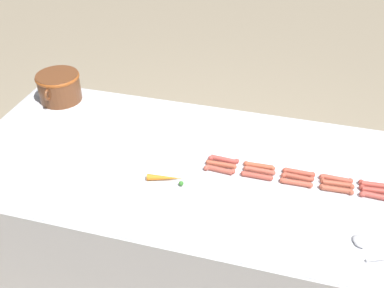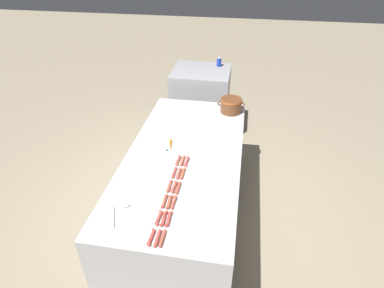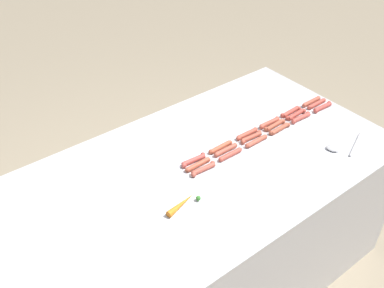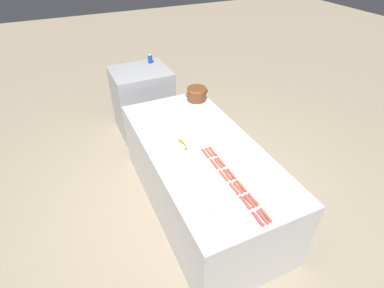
% 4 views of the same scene
% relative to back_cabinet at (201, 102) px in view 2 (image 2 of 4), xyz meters
% --- Properties ---
extents(ground_plane, '(20.00, 20.00, 0.00)m').
position_rel_back_cabinet_xyz_m(ground_plane, '(0.10, -1.81, -0.50)').
color(ground_plane, gray).
extents(griddle_counter, '(1.09, 2.31, 0.85)m').
position_rel_back_cabinet_xyz_m(griddle_counter, '(0.10, -1.81, -0.08)').
color(griddle_counter, '#BCBCC1').
rests_on(griddle_counter, ground_plane).
extents(back_cabinet, '(0.82, 0.73, 1.01)m').
position_rel_back_cabinet_xyz_m(back_cabinet, '(0.00, 0.00, 0.00)').
color(back_cabinet, '#A0A0A4').
rests_on(back_cabinet, ground_plane).
extents(hot_dog_0, '(0.03, 0.15, 0.03)m').
position_rel_back_cabinet_xyz_m(hot_dog_0, '(0.07, -2.85, 0.36)').
color(hot_dog_0, '#B9463E').
rests_on(hot_dog_0, griddle_counter).
extents(hot_dog_1, '(0.03, 0.15, 0.03)m').
position_rel_back_cabinet_xyz_m(hot_dog_1, '(0.08, -2.67, 0.36)').
color(hot_dog_1, '#B64A40').
rests_on(hot_dog_1, griddle_counter).
extents(hot_dog_2, '(0.03, 0.15, 0.03)m').
position_rel_back_cabinet_xyz_m(hot_dog_2, '(0.08, -2.49, 0.36)').
color(hot_dog_2, '#AD523B').
rests_on(hot_dog_2, griddle_counter).
extents(hot_dog_3, '(0.03, 0.15, 0.03)m').
position_rel_back_cabinet_xyz_m(hot_dog_3, '(0.07, -2.31, 0.36)').
color(hot_dog_3, '#B8523E').
rests_on(hot_dog_3, griddle_counter).
extents(hot_dog_4, '(0.03, 0.15, 0.03)m').
position_rel_back_cabinet_xyz_m(hot_dog_4, '(0.08, -2.13, 0.36)').
color(hot_dog_4, '#B34A3C').
rests_on(hot_dog_4, griddle_counter).
extents(hot_dog_5, '(0.04, 0.15, 0.03)m').
position_rel_back_cabinet_xyz_m(hot_dog_5, '(0.07, -1.95, 0.36)').
color(hot_dog_5, '#B04E3F').
rests_on(hot_dog_5, griddle_counter).
extents(hot_dog_6, '(0.03, 0.15, 0.03)m').
position_rel_back_cabinet_xyz_m(hot_dog_6, '(0.12, -2.85, 0.36)').
color(hot_dog_6, '#B6493D').
rests_on(hot_dog_6, griddle_counter).
extents(hot_dog_7, '(0.04, 0.15, 0.03)m').
position_rel_back_cabinet_xyz_m(hot_dog_7, '(0.12, -2.67, 0.36)').
color(hot_dog_7, '#B3453A').
rests_on(hot_dog_7, griddle_counter).
extents(hot_dog_8, '(0.03, 0.15, 0.03)m').
position_rel_back_cabinet_xyz_m(hot_dog_8, '(0.12, -2.50, 0.36)').
color(hot_dog_8, '#AD5039').
rests_on(hot_dog_8, griddle_counter).
extents(hot_dog_9, '(0.03, 0.15, 0.03)m').
position_rel_back_cabinet_xyz_m(hot_dog_9, '(0.12, -2.32, 0.36)').
color(hot_dog_9, '#AB4C39').
rests_on(hot_dog_9, griddle_counter).
extents(hot_dog_10, '(0.03, 0.15, 0.03)m').
position_rel_back_cabinet_xyz_m(hot_dog_10, '(0.12, -2.14, 0.36)').
color(hot_dog_10, '#B05340').
rests_on(hot_dog_10, griddle_counter).
extents(hot_dog_11, '(0.03, 0.15, 0.03)m').
position_rel_back_cabinet_xyz_m(hot_dog_11, '(0.11, -1.95, 0.36)').
color(hot_dog_11, '#B2523A').
rests_on(hot_dog_11, griddle_counter).
extents(hot_dog_12, '(0.03, 0.15, 0.03)m').
position_rel_back_cabinet_xyz_m(hot_dog_12, '(0.15, -2.85, 0.36)').
color(hot_dog_12, '#AE4F3C').
rests_on(hot_dog_12, griddle_counter).
extents(hot_dog_13, '(0.03, 0.15, 0.03)m').
position_rel_back_cabinet_xyz_m(hot_dog_13, '(0.15, -2.67, 0.36)').
color(hot_dog_13, '#B8473A').
rests_on(hot_dog_13, griddle_counter).
extents(hot_dog_14, '(0.03, 0.15, 0.03)m').
position_rel_back_cabinet_xyz_m(hot_dog_14, '(0.15, -2.49, 0.36)').
color(hot_dog_14, '#B64F3D').
rests_on(hot_dog_14, griddle_counter).
extents(hot_dog_15, '(0.03, 0.15, 0.03)m').
position_rel_back_cabinet_xyz_m(hot_dog_15, '(0.15, -2.32, 0.36)').
color(hot_dog_15, '#B54B39').
rests_on(hot_dog_15, griddle_counter).
extents(hot_dog_16, '(0.03, 0.15, 0.03)m').
position_rel_back_cabinet_xyz_m(hot_dog_16, '(0.15, -2.13, 0.36)').
color(hot_dog_16, '#B75338').
rests_on(hot_dog_16, griddle_counter).
extents(hot_dog_17, '(0.04, 0.15, 0.03)m').
position_rel_back_cabinet_xyz_m(hot_dog_17, '(0.16, -1.96, 0.36)').
color(hot_dog_17, '#B6483F').
rests_on(hot_dog_17, griddle_counter).
extents(bean_pot, '(0.32, 0.26, 0.17)m').
position_rel_back_cabinet_xyz_m(bean_pot, '(0.49, -0.89, 0.44)').
color(bean_pot, brown).
rests_on(bean_pot, griddle_counter).
extents(serving_spoon, '(0.14, 0.26, 0.02)m').
position_rel_back_cabinet_xyz_m(serving_spoon, '(-0.23, -2.63, 0.35)').
color(serving_spoon, '#B7B7BC').
rests_on(serving_spoon, griddle_counter).
extents(carrot, '(0.07, 0.18, 0.03)m').
position_rel_back_cabinet_xyz_m(carrot, '(-0.06, -1.73, 0.36)').
color(carrot, orange).
rests_on(carrot, griddle_counter).
extents(soda_can, '(0.07, 0.07, 0.13)m').
position_rel_back_cabinet_xyz_m(soda_can, '(0.23, 0.20, 0.57)').
color(soda_can, '#1938B2').
rests_on(soda_can, back_cabinet).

